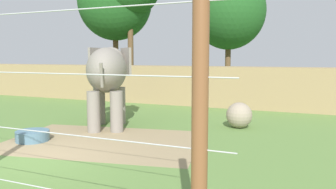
% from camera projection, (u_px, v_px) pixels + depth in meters
% --- Properties ---
extents(ground_plane, '(120.00, 120.00, 0.00)m').
position_uv_depth(ground_plane, '(32.00, 160.00, 9.19)').
color(ground_plane, '#5B7F3D').
extents(dirt_patch, '(7.15, 5.41, 0.01)m').
position_uv_depth(dirt_patch, '(103.00, 141.00, 11.20)').
color(dirt_patch, '#937F5B').
rests_on(dirt_patch, ground).
extents(embankment_wall, '(36.00, 1.80, 2.27)m').
position_uv_depth(embankment_wall, '(182.00, 85.00, 20.04)').
color(embankment_wall, '#997F56').
rests_on(embankment_wall, ground).
extents(elephant, '(2.96, 4.04, 3.26)m').
position_uv_depth(elephant, '(108.00, 73.00, 13.47)').
color(elephant, gray).
rests_on(elephant, ground).
extents(enrichment_ball, '(1.03, 1.03, 1.03)m').
position_uv_depth(enrichment_ball, '(239.00, 115.00, 13.24)').
color(enrichment_ball, gray).
rests_on(enrichment_ball, ground).
extents(water_tub, '(1.10, 1.10, 0.35)m').
position_uv_depth(water_tub, '(33.00, 136.00, 11.24)').
color(water_tub, slate).
rests_on(water_tub, ground).
extents(tree_far_left, '(5.92, 5.92, 10.36)m').
position_uv_depth(tree_far_left, '(115.00, 2.00, 26.64)').
color(tree_far_left, brown).
rests_on(tree_far_left, ground).
extents(tree_left_of_centre, '(5.71, 5.71, 9.39)m').
position_uv_depth(tree_left_of_centre, '(229.00, 11.00, 26.10)').
color(tree_left_of_centre, brown).
rests_on(tree_left_of_centre, ground).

